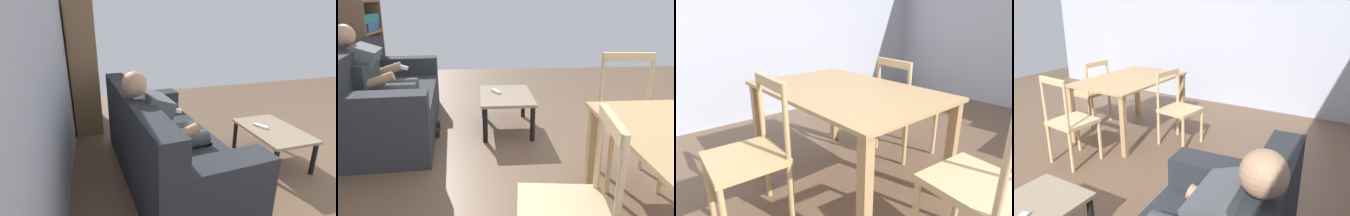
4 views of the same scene
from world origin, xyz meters
The scene contains 8 objects.
ground_plane centered at (0.00, 0.00, 0.00)m, with size 8.41×8.41×0.00m, color brown.
couch centered at (0.92, 2.22, 0.33)m, with size 2.08×1.01×0.91m.
person_lounging centered at (0.76, 2.24, 0.60)m, with size 0.61×0.95×1.14m.
coffee_table centered at (0.88, 0.95, 0.33)m, with size 0.83×0.55×0.39m.
tv_remote centered at (0.97, 1.05, 0.40)m, with size 0.05×0.17×0.02m, color white.
bookshelf centered at (2.61, 2.93, 0.80)m, with size 0.87×0.36×1.79m.
dining_chair_near_wall centered at (-1.34, 0.83, 0.45)m, with size 0.47×0.47×0.90m.
dining_chair_facing_couch centered at (-0.30, 0.10, 0.48)m, with size 0.46×0.46×0.98m.
Camera 2 is at (-2.68, 1.23, 1.38)m, focal length 36.85 mm.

